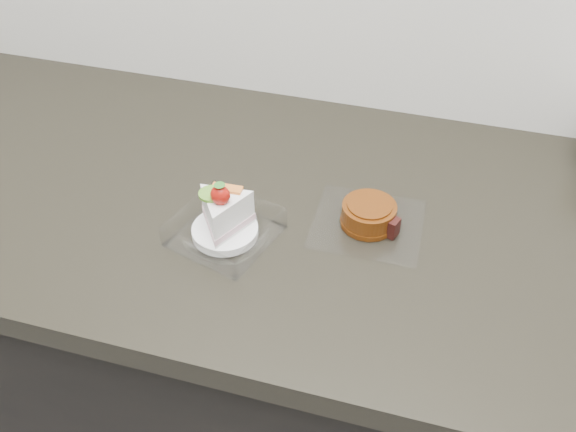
# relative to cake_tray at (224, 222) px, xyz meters

# --- Properties ---
(counter) EXTENTS (2.04, 0.64, 0.90)m
(counter) POSITION_rel_cake_tray_xyz_m (0.16, 0.10, -0.48)
(counter) COLOR black
(counter) RESTS_ON ground
(cake_tray) EXTENTS (0.16, 0.16, 0.10)m
(cake_tray) POSITION_rel_cake_tray_xyz_m (0.00, 0.00, 0.00)
(cake_tray) COLOR white
(cake_tray) RESTS_ON counter
(mooncake_wrap) EXTENTS (0.16, 0.15, 0.04)m
(mooncake_wrap) POSITION_rel_cake_tray_xyz_m (0.20, 0.08, -0.01)
(mooncake_wrap) COLOR white
(mooncake_wrap) RESTS_ON counter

